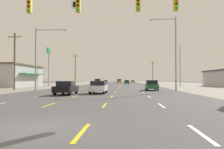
% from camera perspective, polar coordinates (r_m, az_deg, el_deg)
% --- Properties ---
extents(ground_plane, '(572.00, 572.00, 0.00)m').
position_cam_1_polar(ground_plane, '(73.56, 0.99, -2.57)').
color(ground_plane, '#4C4C4F').
extents(lot_apron_left, '(28.00, 440.00, 0.01)m').
position_cam_1_polar(lot_apron_left, '(78.58, -17.37, -2.43)').
color(lot_apron_left, gray).
rests_on(lot_apron_left, ground).
extents(lot_apron_right, '(28.00, 440.00, 0.01)m').
position_cam_1_polar(lot_apron_right, '(76.62, 19.84, -2.44)').
color(lot_apron_right, gray).
rests_on(lot_apron_right, ground).
extents(lane_markings, '(10.64, 227.60, 0.01)m').
position_cam_1_polar(lane_markings, '(112.03, 1.81, -2.15)').
color(lane_markings, white).
rests_on(lane_markings, ground).
extents(signal_span_wire, '(24.79, 0.53, 8.75)m').
position_cam_1_polar(signal_span_wire, '(17.07, -8.68, 11.15)').
color(signal_span_wire, brown).
rests_on(signal_span_wire, ground).
extents(sedan_inner_left_nearest, '(1.80, 4.50, 1.46)m').
position_cam_1_polar(sedan_inner_left_nearest, '(25.57, -11.11, -3.16)').
color(sedan_inner_left_nearest, black).
rests_on(sedan_inner_left_nearest, ground).
extents(sedan_center_turn_near, '(1.80, 4.50, 1.46)m').
position_cam_1_polar(sedan_center_turn_near, '(27.34, -3.31, -3.06)').
color(sedan_center_turn_near, white).
rests_on(sedan_center_turn_near, ground).
extents(hatchback_far_right_mid, '(1.72, 3.90, 1.54)m').
position_cam_1_polar(hatchback_far_right_mid, '(35.71, 9.63, -2.60)').
color(hatchback_far_right_mid, '#235B2D').
rests_on(hatchback_far_right_mid, ground).
extents(suv_far_left_midfar, '(1.98, 4.90, 1.98)m').
position_cam_1_polar(suv_far_left_midfar, '(83.26, -3.48, -1.72)').
color(suv_far_left_midfar, maroon).
rests_on(suv_far_left_midfar, ground).
extents(hatchback_inner_right_far, '(1.72, 3.90, 1.54)m').
position_cam_1_polar(hatchback_inner_right_far, '(85.09, 3.63, -1.88)').
color(hatchback_inner_right_far, '#235B2D').
rests_on(hatchback_inner_right_far, ground).
extents(suv_center_turn_farther, '(1.98, 4.90, 1.98)m').
position_cam_1_polar(suv_center_turn_farther, '(108.70, 1.77, -1.63)').
color(suv_center_turn_farther, '#B28C33').
rests_on(suv_center_turn_farther, ground).
extents(sedan_far_left_farthest, '(1.80, 4.50, 1.46)m').
position_cam_1_polar(sedan_far_left_farthest, '(115.84, -1.58, -1.75)').
color(sedan_far_left_farthest, navy).
rests_on(sedan_far_left_farthest, ground).
extents(sedan_far_right_distant_a, '(1.80, 4.50, 1.46)m').
position_cam_1_polar(sedan_far_right_distant_a, '(133.72, 5.12, -1.69)').
color(sedan_far_right_distant_a, '#B28C33').
rests_on(sedan_far_right_distant_a, ground).
extents(storefront_left_row_1, '(12.75, 16.73, 5.08)m').
position_cam_1_polar(storefront_left_row_1, '(59.29, -24.27, -0.28)').
color(storefront_left_row_1, '#B2B2B7').
rests_on(storefront_left_row_1, ground).
extents(pole_sign_left_row_1, '(0.24, 2.38, 9.95)m').
position_cam_1_polar(pole_sign_left_row_1, '(63.45, -15.23, 4.13)').
color(pole_sign_left_row_1, gray).
rests_on(pole_sign_left_row_1, ground).
extents(pole_sign_right_row_1, '(0.24, 2.42, 10.10)m').
position_cam_1_polar(pole_sign_right_row_1, '(59.81, 16.25, 4.60)').
color(pole_sign_right_row_1, gray).
rests_on(pole_sign_right_row_1, ground).
extents(streetlight_left_row_0, '(4.84, 0.26, 9.17)m').
position_cam_1_polar(streetlight_left_row_0, '(35.97, -17.32, 4.86)').
color(streetlight_left_row_0, gray).
rests_on(streetlight_left_row_0, ground).
extents(streetlight_right_row_0, '(3.84, 0.26, 10.51)m').
position_cam_1_polar(streetlight_right_row_0, '(34.40, 14.73, 6.09)').
color(streetlight_right_row_0, gray).
rests_on(streetlight_right_row_0, ground).
extents(utility_pole_left_row_0, '(2.20, 0.26, 8.78)m').
position_cam_1_polar(utility_pole_left_row_0, '(38.73, -22.70, 3.21)').
color(utility_pole_left_row_0, brown).
rests_on(utility_pole_left_row_0, ground).
extents(utility_pole_left_row_1, '(2.20, 0.26, 9.87)m').
position_cam_1_polar(utility_pole_left_row_1, '(75.73, -8.96, 1.36)').
color(utility_pole_left_row_1, brown).
rests_on(utility_pole_left_row_1, ground).
extents(utility_pole_right_row_2, '(2.20, 0.26, 10.08)m').
position_cam_1_polar(utility_pole_right_row_2, '(107.55, 9.88, 0.62)').
color(utility_pole_right_row_2, brown).
rests_on(utility_pole_right_row_2, ground).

